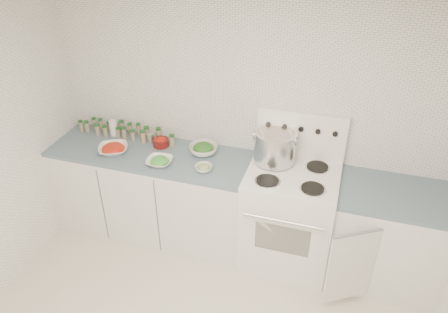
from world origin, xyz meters
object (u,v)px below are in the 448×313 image
at_px(stove, 289,214).
at_px(bowl_snowpea, 159,161).
at_px(stock_pot, 275,145).
at_px(bowl_tomato, 113,149).

bearing_deg(stove, bowl_snowpea, -172.34).
xyz_separation_m(stove, bowl_snowpea, (-1.13, -0.15, 0.43)).
height_order(stove, stock_pot, stove).
distance_m(stove, stock_pot, 0.64).
relative_size(stove, bowl_snowpea, 5.75).
bearing_deg(stove, bowl_tomato, -176.67).
bearing_deg(stock_pot, bowl_snowpea, -162.82).
distance_m(bowl_tomato, bowl_snowpea, 0.48).
bearing_deg(stove, stock_pot, 143.76).
bearing_deg(stock_pot, bowl_tomato, -170.69).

